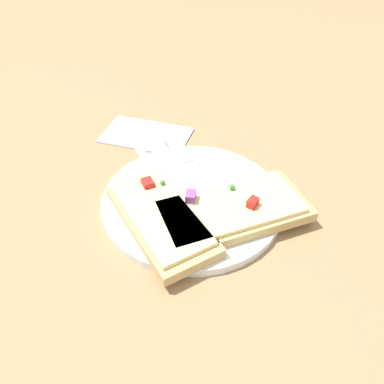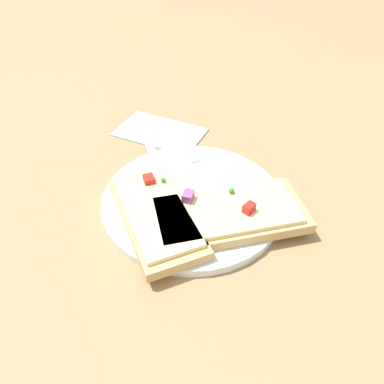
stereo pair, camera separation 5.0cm
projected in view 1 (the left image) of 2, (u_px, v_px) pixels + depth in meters
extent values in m
plane|color=#9E7A51|center=(192.00, 204.00, 0.52)|extent=(4.00, 4.00, 0.00)
cylinder|color=white|center=(192.00, 201.00, 0.51)|extent=(0.25, 0.25, 0.01)
cube|color=silver|center=(153.00, 173.00, 0.54)|extent=(0.10, 0.11, 0.01)
cube|color=silver|center=(179.00, 216.00, 0.48)|extent=(0.06, 0.06, 0.01)
cube|color=silver|center=(184.00, 242.00, 0.45)|extent=(0.02, 0.03, 0.00)
cube|color=silver|center=(190.00, 240.00, 0.45)|extent=(0.02, 0.03, 0.00)
cube|color=silver|center=(195.00, 238.00, 0.45)|extent=(0.02, 0.03, 0.00)
cube|color=silver|center=(200.00, 236.00, 0.45)|extent=(0.02, 0.03, 0.00)
cube|color=silver|center=(177.00, 148.00, 0.59)|extent=(0.07, 0.07, 0.01)
cube|color=silver|center=(212.00, 189.00, 0.52)|extent=(0.11, 0.11, 0.00)
cube|color=tan|center=(230.00, 212.00, 0.48)|extent=(0.21, 0.20, 0.01)
cube|color=beige|center=(231.00, 207.00, 0.47)|extent=(0.19, 0.17, 0.01)
cube|color=red|center=(253.00, 203.00, 0.46)|extent=(0.02, 0.02, 0.01)
cube|color=#934C8E|center=(191.00, 196.00, 0.47)|extent=(0.01, 0.02, 0.01)
sphere|color=#388433|center=(232.00, 187.00, 0.49)|extent=(0.01, 0.01, 0.01)
cube|color=tan|center=(161.00, 220.00, 0.47)|extent=(0.18, 0.17, 0.01)
cube|color=beige|center=(161.00, 215.00, 0.46)|extent=(0.16, 0.15, 0.01)
cube|color=red|center=(148.00, 183.00, 0.50)|extent=(0.02, 0.02, 0.01)
sphere|color=#388433|center=(162.00, 183.00, 0.50)|extent=(0.01, 0.01, 0.01)
sphere|color=tan|center=(187.00, 190.00, 0.52)|extent=(0.01, 0.01, 0.01)
sphere|color=tan|center=(253.00, 182.00, 0.53)|extent=(0.01, 0.01, 0.01)
cube|color=silver|center=(146.00, 134.00, 0.64)|extent=(0.15, 0.09, 0.01)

